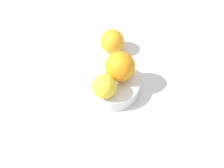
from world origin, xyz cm
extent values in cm
cube|color=silver|center=(0.00, 0.00, -1.00)|extent=(110.00, 110.00, 2.00)
cylinder|color=white|center=(0.00, 0.00, 0.35)|extent=(9.43, 9.43, 0.71)
cylinder|color=white|center=(0.00, 0.00, 1.96)|extent=(15.21, 15.21, 3.92)
sphere|color=orange|center=(-1.57, -1.84, 7.93)|extent=(8.03, 8.03, 8.03)
sphere|color=yellow|center=(0.51, 4.89, 7.02)|extent=(6.21, 6.21, 6.21)
sphere|color=#F9A823|center=(4.52, -15.04, 3.73)|extent=(7.46, 7.46, 7.46)
camera|label=1|loc=(-12.60, 41.48, 56.44)|focal=40.75mm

